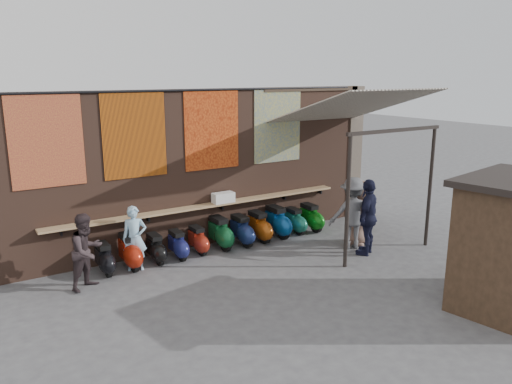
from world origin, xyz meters
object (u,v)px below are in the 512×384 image
scooter_stool_0 (105,259)px  shopper_tan (359,212)px  scooter_stool_8 (277,222)px  scooter_stool_1 (130,252)px  scooter_stool_5 (220,233)px  shelf_box (223,198)px  scooter_stool_3 (178,245)px  scooter_stool_4 (198,240)px  diner_right (87,251)px  shopper_grey (352,213)px  scooter_stool_7 (259,227)px  scooter_stool_2 (156,249)px  scooter_stool_10 (311,218)px  shopper_navy (368,217)px  scooter_stool_9 (295,221)px  scooter_stool_6 (242,231)px  diner_left (135,238)px

scooter_stool_0 → shopper_tan: 6.41m
scooter_stool_0 → scooter_stool_8: scooter_stool_8 is taller
scooter_stool_0 → scooter_stool_1: (0.58, 0.01, 0.05)m
scooter_stool_1 → scooter_stool_5: scooter_stool_5 is taller
shelf_box → scooter_stool_3: size_ratio=0.79×
scooter_stool_4 → scooter_stool_3: bearing=-173.2°
scooter_stool_8 → diner_right: (-5.22, -0.63, 0.38)m
shelf_box → scooter_stool_3: (-1.45, -0.34, -0.92)m
scooter_stool_8 → shopper_grey: shopper_grey is taller
scooter_stool_7 → scooter_stool_2: bearing=-180.0°
shopper_tan → scooter_stool_10: bearing=78.4°
scooter_stool_2 → scooter_stool_5: scooter_stool_5 is taller
scooter_stool_3 → diner_right: (-2.25, -0.56, 0.46)m
shopper_navy → shopper_grey: size_ratio=1.03×
scooter_stool_3 → diner_right: 2.37m
diner_right → scooter_stool_8: bearing=-24.0°
scooter_stool_4 → scooter_stool_10: (3.53, -0.03, 0.04)m
scooter_stool_1 → shopper_grey: size_ratio=0.45×
scooter_stool_1 → scooter_stool_4: bearing=1.7°
scooter_stool_9 → scooter_stool_8: bearing=-179.2°
scooter_stool_6 → scooter_stool_10: bearing=0.5°
scooter_stool_6 → shopper_tan: (2.65, -1.53, 0.47)m
shelf_box → scooter_stool_10: (2.65, -0.31, -0.88)m
shopper_navy → scooter_stool_3: bearing=-58.1°
shelf_box → shopper_grey: bearing=-37.0°
shelf_box → scooter_stool_7: bearing=-18.5°
scooter_stool_9 → diner_left: bearing=-177.4°
scooter_stool_8 → scooter_stool_10: scooter_stool_8 is taller
scooter_stool_7 → shopper_tan: size_ratio=0.48×
scooter_stool_4 → diner_right: diner_right is taller
scooter_stool_7 → scooter_stool_9: size_ratio=1.13×
diner_left → shopper_grey: size_ratio=0.81×
shopper_navy → scooter_stool_1: bearing=-52.7°
scooter_stool_6 → scooter_stool_9: (1.77, 0.07, -0.04)m
scooter_stool_6 → diner_left: (-2.89, -0.14, 0.36)m
scooter_stool_3 → scooter_stool_4: 0.57m
scooter_stool_4 → shopper_grey: 3.96m
scooter_stool_6 → scooter_stool_10: 2.30m
scooter_stool_2 → scooter_stool_4: bearing=1.5°
shelf_box → scooter_stool_2: 2.22m
shopper_grey → scooter_stool_7: bearing=-16.7°
scooter_stool_2 → shopper_grey: (4.64, -1.69, 0.58)m
scooter_stool_3 → scooter_stool_5: size_ratio=0.84×
scooter_stool_8 → diner_right: bearing=-173.1°
shopper_grey → diner_right: bearing=17.7°
scooter_stool_1 → diner_right: 1.28m
scooter_stool_8 → diner_right: size_ratio=0.55×
scooter_stool_1 → scooter_stool_5: size_ratio=0.98×
scooter_stool_4 → shopper_navy: (3.53, -2.26, 0.61)m
scooter_stool_8 → shopper_grey: 2.12m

